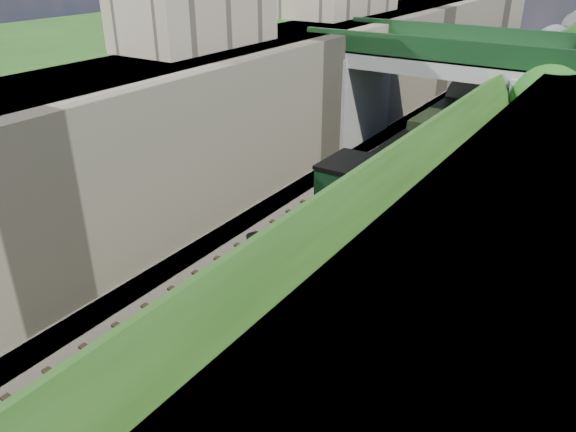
{
  "coord_description": "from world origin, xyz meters",
  "views": [
    {
      "loc": [
        9.79,
        -7.45,
        11.54
      ],
      "look_at": [
        0.0,
        7.54,
        2.81
      ],
      "focal_mm": 35.0,
      "sensor_mm": 36.0,
      "label": 1
    }
  ],
  "objects": [
    {
      "name": "retaining_wall",
      "position": [
        -5.5,
        20.0,
        3.5
      ],
      "size": [
        1.0,
        90.0,
        7.0
      ],
      "primitive_type": "cube",
      "color": "#756B56",
      "rests_on": "ground"
    },
    {
      "name": "locomotive",
      "position": [
        1.2,
        7.85,
        1.89
      ],
      "size": [
        3.1,
        10.22,
        3.83
      ],
      "color": "black",
      "rests_on": "trackbed"
    },
    {
      "name": "street_plateau_left",
      "position": [
        -9.0,
        20.0,
        3.5
      ],
      "size": [
        6.0,
        90.0,
        7.0
      ],
      "primitive_type": "cube",
      "color": "#262628",
      "rests_on": "ground"
    },
    {
      "name": "track_left",
      "position": [
        -2.0,
        20.0,
        0.25
      ],
      "size": [
        2.5,
        90.0,
        0.2
      ],
      "color": "black",
      "rests_on": "trackbed"
    },
    {
      "name": "tree",
      "position": [
        5.91,
        21.44,
        4.65
      ],
      "size": [
        3.6,
        3.8,
        6.6
      ],
      "color": "black",
      "rests_on": "ground"
    },
    {
      "name": "coach_front",
      "position": [
        1.2,
        27.81,
        2.05
      ],
      "size": [
        2.9,
        18.0,
        3.7
      ],
      "color": "black",
      "rests_on": "trackbed"
    },
    {
      "name": "ground",
      "position": [
        0.0,
        0.0,
        0.0
      ],
      "size": [
        160.0,
        160.0,
        0.0
      ],
      "primitive_type": "plane",
      "color": "#1E4714",
      "rests_on": "ground"
    },
    {
      "name": "building_near",
      "position": [
        -9.5,
        14.0,
        9.0
      ],
      "size": [
        4.0,
        8.0,
        4.0
      ],
      "primitive_type": "cube",
      "color": "gray",
      "rests_on": "street_plateau_left"
    },
    {
      "name": "tender",
      "position": [
        1.2,
        15.21,
        1.62
      ],
      "size": [
        2.7,
        6.0,
        3.05
      ],
      "color": "black",
      "rests_on": "trackbed"
    },
    {
      "name": "road_bridge",
      "position": [
        0.94,
        24.0,
        4.08
      ],
      "size": [
        16.0,
        6.4,
        7.25
      ],
      "color": "gray",
      "rests_on": "ground"
    },
    {
      "name": "coach_middle",
      "position": [
        1.2,
        46.61,
        2.05
      ],
      "size": [
        2.9,
        18.0,
        3.7
      ],
      "color": "black",
      "rests_on": "trackbed"
    },
    {
      "name": "track_right",
      "position": [
        1.2,
        20.0,
        0.25
      ],
      "size": [
        2.5,
        90.0,
        0.2
      ],
      "color": "black",
      "rests_on": "trackbed"
    },
    {
      "name": "trackbed",
      "position": [
        0.0,
        20.0,
        0.1
      ],
      "size": [
        10.0,
        90.0,
        0.2
      ],
      "primitive_type": "cube",
      "color": "#473F38",
      "rests_on": "ground"
    },
    {
      "name": "embankment_slope",
      "position": [
        4.99,
        20.26,
        2.75
      ],
      "size": [
        4.08,
        90.0,
        6.36
      ],
      "color": "#1E4714",
      "rests_on": "ground"
    }
  ]
}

